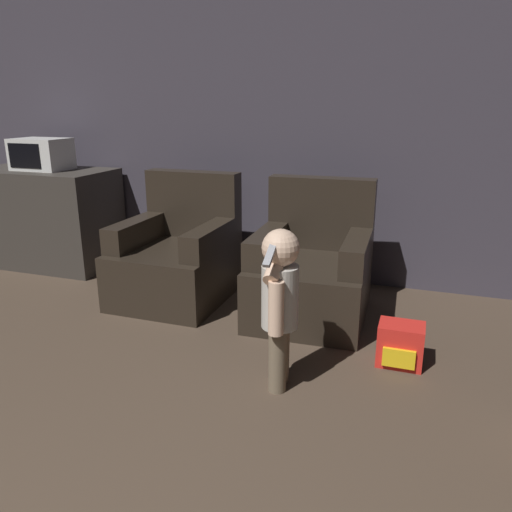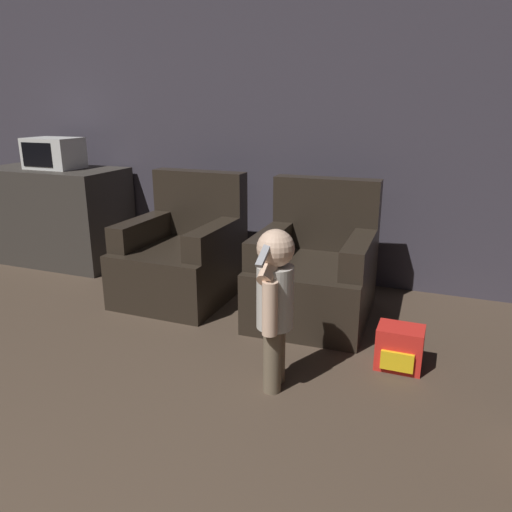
{
  "view_description": "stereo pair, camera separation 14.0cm",
  "coord_description": "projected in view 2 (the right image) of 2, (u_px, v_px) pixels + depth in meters",
  "views": [
    {
      "loc": [
        1.03,
        0.28,
        1.52
      ],
      "look_at": [
        0.05,
        3.14,
        0.59
      ],
      "focal_mm": 35.0,
      "sensor_mm": 36.0,
      "label": 1
    },
    {
      "loc": [
        1.16,
        0.33,
        1.52
      ],
      "look_at": [
        0.05,
        3.14,
        0.59
      ],
      "focal_mm": 35.0,
      "sensor_mm": 36.0,
      "label": 2
    }
  ],
  "objects": [
    {
      "name": "wall_back",
      "position": [
        310.0,
        130.0,
        4.18
      ],
      "size": [
        8.4,
        0.05,
        2.6
      ],
      "color": "#3D3842",
      "rests_on": "ground_plane"
    },
    {
      "name": "microwave",
      "position": [
        54.0,
        153.0,
        4.71
      ],
      "size": [
        0.49,
        0.36,
        0.29
      ],
      "color": "silver",
      "rests_on": "kitchen_counter"
    },
    {
      "name": "person_toddler",
      "position": [
        275.0,
        298.0,
        2.64
      ],
      "size": [
        0.2,
        0.35,
        0.9
      ],
      "rotation": [
        0.0,
        0.0,
        -1.45
      ],
      "color": "brown",
      "rests_on": "ground_plane"
    },
    {
      "name": "kitchen_counter",
      "position": [
        57.0,
        215.0,
        4.91
      ],
      "size": [
        1.34,
        0.7,
        0.92
      ],
      "color": "#38332D",
      "rests_on": "ground_plane"
    },
    {
      "name": "armchair_right",
      "position": [
        315.0,
        273.0,
        3.64
      ],
      "size": [
        0.83,
        0.94,
        0.98
      ],
      "rotation": [
        0.0,
        0.0,
        0.03
      ],
      "color": "black",
      "rests_on": "ground_plane"
    },
    {
      "name": "armchair_left",
      "position": [
        183.0,
        256.0,
        4.03
      ],
      "size": [
        0.81,
        0.92,
        0.98
      ],
      "rotation": [
        0.0,
        0.0,
        -0.01
      ],
      "color": "black",
      "rests_on": "ground_plane"
    },
    {
      "name": "toy_backpack",
      "position": [
        399.0,
        348.0,
        2.95
      ],
      "size": [
        0.27,
        0.22,
        0.26
      ],
      "color": "red",
      "rests_on": "ground_plane"
    }
  ]
}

